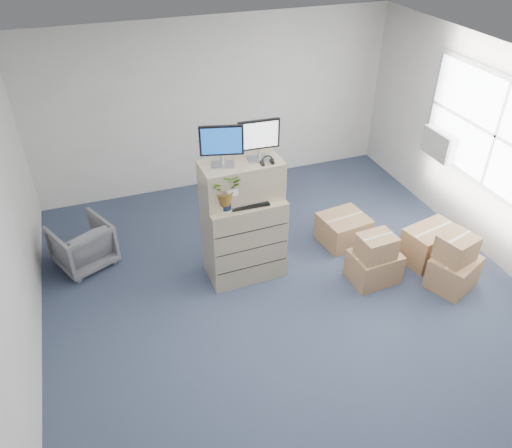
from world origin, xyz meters
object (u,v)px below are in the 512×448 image
object	(u,v)px
filing_cabinet_lower	(244,237)
keyboard	(249,204)
water_bottle	(246,189)
monitor_right	(259,138)
office_chair	(82,243)
monitor_left	(222,144)
potted_plant	(225,192)

from	to	relation	value
filing_cabinet_lower	keyboard	distance (m)	0.61
keyboard	water_bottle	distance (m)	0.21
monitor_right	office_chair	xyz separation A→B (m)	(-2.25, 0.84, -1.57)
monitor_left	keyboard	distance (m)	0.83
monitor_right	potted_plant	world-z (taller)	monitor_right
filing_cabinet_lower	water_bottle	bearing A→B (deg)	33.24
keyboard	office_chair	xyz separation A→B (m)	(-2.06, 1.04, -0.81)
water_bottle	office_chair	bearing A→B (deg)	157.39
monitor_right	keyboard	size ratio (longest dim) A/B	1.06
monitor_right	water_bottle	bearing A→B (deg)	-169.20
filing_cabinet_lower	keyboard	size ratio (longest dim) A/B	2.42
monitor_right	potted_plant	bearing A→B (deg)	-155.97
monitor_left	water_bottle	bearing A→B (deg)	11.79
keyboard	water_bottle	xyz separation A→B (m)	(0.02, 0.17, 0.11)
filing_cabinet_lower	monitor_left	distance (m)	1.38
monitor_left	monitor_right	xyz separation A→B (m)	(0.46, 0.01, -0.00)
monitor_left	keyboard	size ratio (longest dim) A/B	1.06
monitor_left	office_chair	bearing A→B (deg)	168.36
monitor_left	water_bottle	xyz separation A→B (m)	(0.29, -0.01, -0.65)
monitor_right	office_chair	bearing A→B (deg)	162.40
monitor_left	office_chair	world-z (taller)	monitor_left
filing_cabinet_lower	office_chair	size ratio (longest dim) A/B	1.60
filing_cabinet_lower	potted_plant	world-z (taller)	potted_plant
monitor_left	office_chair	size ratio (longest dim) A/B	0.70
monitor_left	potted_plant	size ratio (longest dim) A/B	1.10
water_bottle	monitor_left	bearing A→B (deg)	177.92
filing_cabinet_lower	monitor_right	world-z (taller)	monitor_right
keyboard	potted_plant	world-z (taller)	potted_plant
water_bottle	office_chair	distance (m)	2.43
potted_plant	water_bottle	bearing A→B (deg)	27.61
filing_cabinet_lower	office_chair	distance (m)	2.23
office_chair	monitor_left	bearing A→B (deg)	129.38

